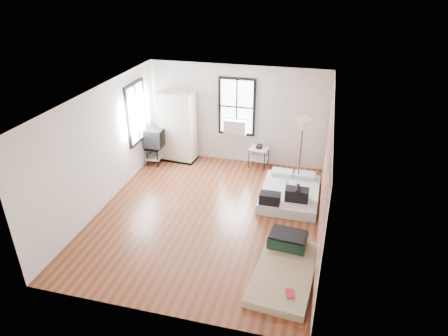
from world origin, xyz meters
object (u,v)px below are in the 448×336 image
(side_table, at_px, (259,152))
(floor_lamp, at_px, (303,128))
(mattress_main, at_px, (290,193))
(mattress_bare, at_px, (285,264))
(wardrobe, at_px, (178,127))
(tv_stand, at_px, (155,138))

(side_table, height_order, floor_lamp, floor_lamp)
(mattress_main, relative_size, mattress_bare, 0.90)
(wardrobe, height_order, side_table, wardrobe)
(mattress_main, distance_m, mattress_bare, 2.61)
(mattress_bare, height_order, tv_stand, tv_stand)
(side_table, height_order, tv_stand, tv_stand)
(mattress_bare, bearing_deg, side_table, 112.04)
(side_table, bearing_deg, mattress_bare, -73.33)
(tv_stand, bearing_deg, mattress_bare, -42.95)
(wardrobe, distance_m, floor_lamp, 3.68)
(tv_stand, bearing_deg, wardrobe, 30.35)
(mattress_main, bearing_deg, wardrobe, 157.08)
(mattress_main, relative_size, floor_lamp, 0.99)
(mattress_main, bearing_deg, mattress_bare, -85.34)
(mattress_bare, relative_size, floor_lamp, 1.11)
(mattress_bare, bearing_deg, wardrobe, 136.88)
(mattress_main, height_order, side_table, side_table)
(wardrobe, height_order, floor_lamp, wardrobe)
(mattress_main, bearing_deg, tv_stand, 164.62)
(mattress_bare, xyz_separation_m, wardrobe, (-3.59, 4.06, 0.88))
(mattress_main, height_order, mattress_bare, mattress_main)
(mattress_main, bearing_deg, floor_lamp, 78.43)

